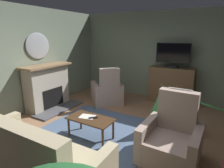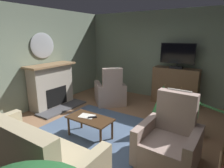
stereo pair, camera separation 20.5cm
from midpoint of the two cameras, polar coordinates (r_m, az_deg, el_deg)
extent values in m
cube|color=#936B4C|center=(3.83, 0.35, -17.13)|extent=(5.89, 6.74, 0.04)
cube|color=gray|center=(6.15, 16.46, 8.22)|extent=(5.89, 0.10, 2.73)
cube|color=gray|center=(5.26, -25.32, 6.41)|extent=(0.10, 6.74, 2.73)
cube|color=slate|center=(4.14, -2.96, -14.06)|extent=(2.33, 2.16, 0.01)
cube|color=#4C4C51|center=(5.42, -13.79, -7.13)|extent=(0.50, 1.45, 0.04)
cube|color=#ADA393|center=(5.54, -17.07, -0.69)|extent=(0.42, 1.25, 1.18)
cube|color=black|center=(5.49, -15.71, -3.65)|extent=(0.10, 0.70, 0.52)
cube|color=#93704C|center=(5.39, -17.28, 5.54)|extent=(0.54, 1.41, 0.05)
ellipsoid|color=#B2B7BF|center=(5.54, -19.46, 10.99)|extent=(0.06, 0.76, 0.70)
cube|color=#4A3523|center=(5.98, 19.24, -5.37)|extent=(1.22, 0.36, 0.06)
cube|color=brown|center=(5.83, 19.67, -0.64)|extent=(1.28, 0.42, 1.08)
sphere|color=tan|center=(5.66, 16.90, -0.29)|extent=(0.03, 0.03, 0.03)
sphere|color=tan|center=(5.56, 21.46, -0.96)|extent=(0.03, 0.03, 0.03)
cube|color=black|center=(5.67, 20.04, 4.82)|extent=(0.34, 0.20, 0.06)
cylinder|color=black|center=(5.66, 20.10, 5.52)|extent=(0.04, 0.04, 0.08)
cube|color=black|center=(5.62, 20.39, 8.77)|extent=(0.95, 0.05, 0.57)
cube|color=black|center=(5.59, 20.32, 8.75)|extent=(0.91, 0.01, 0.53)
cube|color=#422B19|center=(3.73, -5.24, -10.43)|extent=(0.92, 0.49, 0.03)
cylinder|color=#422B19|center=(3.75, 1.67, -13.95)|extent=(0.04, 0.04, 0.40)
cylinder|color=#422B19|center=(4.19, -7.96, -10.82)|extent=(0.04, 0.04, 0.40)
cylinder|color=#422B19|center=(3.48, -1.73, -16.37)|extent=(0.04, 0.04, 0.40)
cylinder|color=#422B19|center=(3.96, -11.61, -12.63)|extent=(0.04, 0.04, 0.40)
cube|color=black|center=(3.71, -4.43, -10.12)|extent=(0.15, 0.16, 0.02)
cube|color=silver|center=(3.79, -6.14, -9.72)|extent=(0.34, 0.28, 0.01)
cube|color=tan|center=(3.09, -21.08, -21.56)|extent=(1.83, 0.89, 0.44)
cube|color=tan|center=(2.67, -28.25, -15.29)|extent=(1.83, 0.20, 0.60)
cube|color=slate|center=(3.04, -26.72, -15.25)|extent=(0.37, 0.16, 0.36)
cube|color=#A3897F|center=(3.33, 18.26, -18.80)|extent=(0.67, 0.88, 0.41)
cube|color=#A3897F|center=(3.37, 20.76, -7.96)|extent=(0.64, 0.20, 0.70)
cube|color=#A3897F|center=(3.21, 25.31, -18.73)|extent=(0.16, 0.86, 0.61)
cube|color=#A3897F|center=(3.38, 11.94, -15.79)|extent=(0.16, 0.86, 0.61)
cube|color=white|center=(3.35, 21.46, -3.60)|extent=(0.40, 0.03, 0.24)
cube|color=#A3897F|center=(5.65, 0.34, -3.73)|extent=(1.01, 1.01, 0.42)
cube|color=#A3897F|center=(5.17, 1.23, 0.99)|extent=(0.51, 0.52, 0.70)
cube|color=#A3897F|center=(5.56, -3.06, -2.99)|extent=(0.72, 0.71, 0.62)
cube|color=#A3897F|center=(5.70, 3.64, -2.53)|extent=(0.72, 0.71, 0.62)
cube|color=white|center=(5.05, 1.44, 3.58)|extent=(0.26, 0.27, 0.24)
cylinder|color=brown|center=(2.56, 32.46, -19.14)|extent=(0.04, 0.35, 0.03)
cylinder|color=#99664C|center=(4.25, 25.14, -12.85)|extent=(0.26, 0.26, 0.26)
cylinder|color=brown|center=(4.12, 25.62, -8.90)|extent=(0.06, 0.06, 0.38)
cube|color=#3D7F42|center=(4.02, 29.74, -6.49)|extent=(0.53, 0.09, 0.12)
cube|color=#3D7F42|center=(4.20, 26.21, -5.20)|extent=(0.09, 0.33, 0.09)
cube|color=#3D7F42|center=(4.12, 22.54, -5.16)|extent=(0.51, 0.17, 0.19)
cube|color=#3D7F42|center=(3.83, 25.90, -6.99)|extent=(0.13, 0.43, 0.18)
cylinder|color=#99664C|center=(4.16, 16.09, -12.52)|extent=(0.37, 0.37, 0.27)
cone|color=#2D6B33|center=(3.96, 16.63, -5.76)|extent=(0.52, 0.52, 0.78)
camera|label=1|loc=(0.10, -88.44, 0.41)|focal=29.91mm
camera|label=2|loc=(0.10, 91.56, -0.41)|focal=29.91mm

